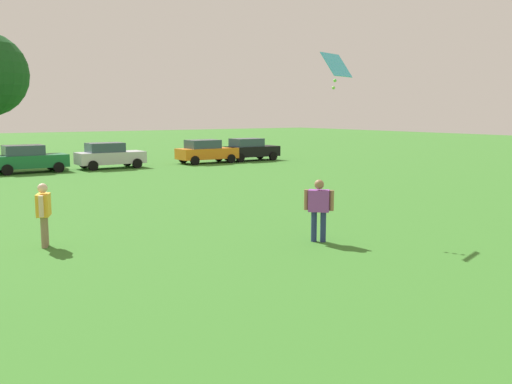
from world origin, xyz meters
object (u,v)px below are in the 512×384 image
object	(u,v)px
adult_bystander	(319,205)
kite	(336,67)
parked_car_green_2	(28,159)
parked_car_silver_3	(109,155)
parked_car_black_5	(249,149)
bystander_midfield	(44,209)
parked_car_orange_4	(206,151)

from	to	relation	value
adult_bystander	kite	world-z (taller)	kite
kite	parked_car_green_2	bearing A→B (deg)	100.67
parked_car_silver_3	parked_car_black_5	bearing A→B (deg)	0.45
kite	parked_car_silver_3	distance (m)	23.25
kite	bystander_midfield	bearing A→B (deg)	163.44
bystander_midfield	kite	world-z (taller)	kite
adult_bystander	parked_car_green_2	bearing A→B (deg)	141.52
parked_car_black_5	parked_car_green_2	bearing A→B (deg)	179.86
parked_car_silver_3	parked_car_orange_4	bearing A→B (deg)	-0.43
kite	parked_car_green_2	xyz separation A→B (m)	(-4.33, 22.99, -4.17)
adult_bystander	bystander_midfield	size ratio (longest dim) A/B	1.01
parked_car_green_2	parked_car_orange_4	world-z (taller)	same
parked_car_orange_4	parked_car_black_5	bearing A→B (deg)	2.10
parked_car_silver_3	parked_car_orange_4	distance (m)	7.12
parked_car_silver_3	parked_car_orange_4	size ratio (longest dim) A/B	1.00
parked_car_orange_4	adult_bystander	bearing A→B (deg)	-111.31
adult_bystander	bystander_midfield	bearing A→B (deg)	-163.52
bystander_midfield	parked_car_orange_4	bearing A→B (deg)	-15.96
parked_car_green_2	parked_car_orange_4	bearing A→B (deg)	-0.84
parked_car_silver_3	parked_car_black_5	distance (m)	10.92
bystander_midfield	parked_car_green_2	bearing A→B (deg)	11.45
bystander_midfield	kite	size ratio (longest dim) A/B	1.40
adult_bystander	parked_car_black_5	distance (m)	27.48
bystander_midfield	parked_car_silver_3	size ratio (longest dim) A/B	0.41
parked_car_green_2	parked_car_orange_4	xyz separation A→B (m)	(12.11, -0.18, 0.00)
bystander_midfield	adult_bystander	bearing A→B (deg)	-96.29
parked_car_silver_3	parked_car_orange_4	world-z (taller)	same
adult_bystander	bystander_midfield	distance (m)	7.59
adult_bystander	parked_car_orange_4	distance (m)	25.75
parked_car_orange_4	parked_car_black_5	world-z (taller)	same
kite	parked_car_green_2	size ratio (longest dim) A/B	0.29
kite	parked_car_black_5	world-z (taller)	kite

